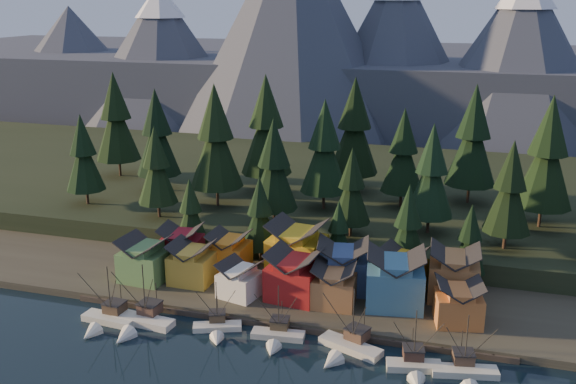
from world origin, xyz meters
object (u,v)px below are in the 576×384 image
(boat_1, at_px, (139,316))
(house_front_0, at_px, (145,258))
(boat_6, at_px, (467,367))
(house_back_0, at_px, (181,246))
(house_front_1, at_px, (192,261))
(boat_2, at_px, (217,322))
(boat_5, at_px, (415,360))
(boat_3, at_px, (277,330))
(boat_0, at_px, (105,314))
(boat_4, at_px, (347,341))
(house_back_1, at_px, (229,251))

(boat_1, bearing_deg, house_front_0, 119.88)
(boat_6, xyz_separation_m, house_back_0, (-58.71, 23.91, 4.20))
(house_front_0, distance_m, house_front_1, 9.69)
(house_back_0, bearing_deg, boat_2, -57.91)
(boat_5, bearing_deg, boat_3, 160.28)
(boat_0, relative_size, boat_4, 0.99)
(boat_2, distance_m, house_front_1, 19.02)
(boat_4, distance_m, house_front_0, 46.08)
(house_front_1, xyz_separation_m, house_back_1, (5.29, 6.69, 0.13))
(boat_0, xyz_separation_m, boat_6, (62.09, 0.65, -0.25))
(boat_2, bearing_deg, boat_0, 168.25)
(house_back_1, bearing_deg, boat_6, -24.63)
(boat_2, bearing_deg, boat_6, -24.71)
(boat_2, bearing_deg, house_back_0, 107.02)
(boat_1, relative_size, house_back_1, 1.47)
(boat_3, bearing_deg, boat_6, -10.83)
(boat_3, bearing_deg, house_back_1, 122.49)
(boat_0, height_order, house_front_0, boat_0)
(boat_0, relative_size, boat_1, 0.93)
(boat_2, relative_size, boat_3, 0.93)
(boat_1, xyz_separation_m, boat_6, (55.84, -0.33, -0.30))
(house_front_1, height_order, house_back_0, house_back_0)
(house_back_1, bearing_deg, boat_4, -35.07)
(house_front_1, bearing_deg, boat_0, -114.98)
(house_back_0, xyz_separation_m, house_back_1, (10.69, 0.19, -0.16))
(boat_3, bearing_deg, boat_4, -8.40)
(boat_0, relative_size, house_front_0, 1.25)
(boat_6, bearing_deg, house_front_0, 154.33)
(boat_4, xyz_separation_m, house_back_0, (-39.65, 21.71, 4.01))
(boat_0, relative_size, house_front_1, 1.41)
(boat_5, xyz_separation_m, boat_6, (7.74, 0.45, -0.20))
(boat_2, height_order, boat_6, boat_6)
(house_front_1, bearing_deg, house_front_0, -169.99)
(boat_4, distance_m, house_back_1, 36.52)
(boat_2, height_order, boat_5, boat_5)
(boat_6, height_order, house_front_0, house_front_0)
(boat_2, bearing_deg, boat_4, -22.22)
(boat_2, relative_size, house_front_1, 1.17)
(boat_1, bearing_deg, boat_5, 4.61)
(boat_5, bearing_deg, house_back_0, 142.52)
(boat_3, relative_size, house_front_0, 1.12)
(house_front_1, bearing_deg, boat_2, -51.65)
(boat_6, xyz_separation_m, house_front_1, (-53.31, 17.41, 3.91))
(boat_1, relative_size, boat_4, 1.06)
(boat_6, bearing_deg, boat_0, 169.11)
(boat_0, height_order, boat_3, boat_0)
(boat_5, relative_size, house_front_0, 1.17)
(boat_6, relative_size, house_back_1, 1.32)
(boat_3, height_order, house_back_1, house_back_1)
(boat_4, xyz_separation_m, house_front_1, (-34.26, 15.21, 3.72))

